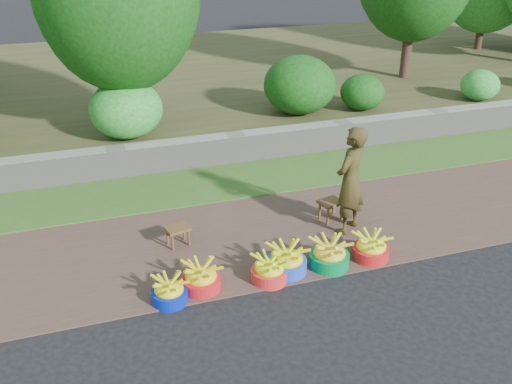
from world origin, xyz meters
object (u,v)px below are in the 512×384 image
object	(u,v)px
basin_f	(371,248)
basin_a	(169,291)
basin_d	(287,261)
basin_e	(329,255)
stool_right	(331,205)
stool_left	(178,231)
vendor_woman	(350,180)
basin_c	(269,270)
basin_b	(201,278)

from	to	relation	value
basin_f	basin_a	bearing A→B (deg)	-178.01
basin_a	basin_d	bearing A→B (deg)	5.17
basin_a	basin_e	world-z (taller)	basin_e
basin_a	stool_right	size ratio (longest dim) A/B	1.05
stool_left	vendor_woman	bearing A→B (deg)	-7.94
stool_left	vendor_woman	distance (m)	2.60
basin_d	stool_right	bearing A→B (deg)	43.85
basin_c	vendor_woman	size ratio (longest dim) A/B	0.30
basin_a	basin_f	xyz separation A→B (m)	(2.84, 0.10, 0.02)
basin_b	stool_left	distance (m)	1.12
basin_a	stool_right	xyz separation A→B (m)	(2.76, 1.25, 0.13)
basin_b	stool_left	size ratio (longest dim) A/B	1.33
basin_a	basin_e	bearing A→B (deg)	2.61
basin_a	basin_c	bearing A→B (deg)	1.75
basin_e	basin_d	bearing A→B (deg)	175.76
basin_d	stool_left	distance (m)	1.67
basin_b	basin_a	bearing A→B (deg)	-163.56
basin_c	basin_f	distance (m)	1.51
basin_e	stool_left	xyz separation A→B (m)	(-1.85, 1.14, 0.07)
basin_d	stool_right	distance (m)	1.60
basin_e	basin_f	distance (m)	0.63
basin_e	basin_f	size ratio (longest dim) A/B	1.07
basin_d	stool_right	xyz separation A→B (m)	(1.15, 1.11, 0.10)
basin_d	basin_b	bearing A→B (deg)	-179.14
stool_left	basin_d	bearing A→B (deg)	-41.24
basin_a	basin_f	bearing A→B (deg)	1.99
basin_c	stool_right	bearing A→B (deg)	40.21
basin_d	basin_c	bearing A→B (deg)	-159.54
basin_b	vendor_woman	distance (m)	2.63
basin_a	stool_left	distance (m)	1.30
stool_left	stool_right	bearing A→B (deg)	0.22
basin_a	basin_d	distance (m)	1.61
basin_d	basin_f	distance (m)	1.23
basin_f	stool_right	size ratio (longest dim) A/B	1.18
basin_d	basin_f	size ratio (longest dim) A/B	1.06
basin_a	basin_e	size ratio (longest dim) A/B	0.83
basin_b	vendor_woman	bearing A→B (deg)	17.49
basin_c	basin_b	bearing A→B (deg)	174.41
basin_a	basin_d	xyz separation A→B (m)	(1.61, 0.15, 0.03)
basin_d	vendor_woman	distance (m)	1.60
basin_c	basin_f	world-z (taller)	basin_f
basin_a	basin_b	distance (m)	0.45
basin_a	stool_right	bearing A→B (deg)	24.41
basin_f	vendor_woman	distance (m)	1.04
basin_b	basin_f	world-z (taller)	basin_f
basin_d	basin_e	bearing A→B (deg)	-4.24
basin_b	basin_f	xyz separation A→B (m)	(2.40, -0.03, 0.00)
basin_b	stool_right	xyz separation A→B (m)	(2.33, 1.12, 0.11)
basin_d	vendor_woman	xyz separation A→B (m)	(1.25, 0.75, 0.66)
basin_c	stool_right	size ratio (longest dim) A/B	1.12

